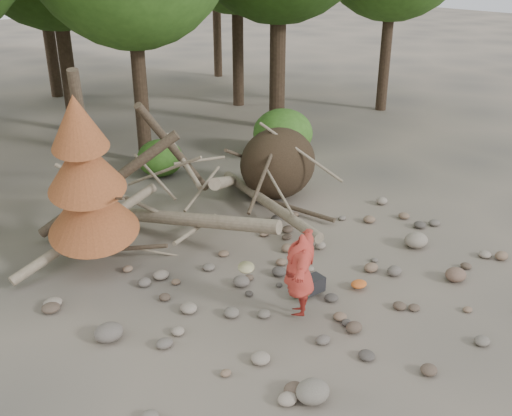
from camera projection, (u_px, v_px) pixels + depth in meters
ground at (311, 292)px, 11.53m from camera, size 120.00×120.00×0.00m
deadfall_pile at (263, 170)px, 15.35m from camera, size 8.55×5.24×3.30m
dead_conifer at (87, 180)px, 11.42m from camera, size 2.06×2.16×4.35m
bush_mid at (160, 158)px, 17.44m from camera, size 1.40×1.40×1.12m
bush_right at (283, 133)px, 19.06m from camera, size 2.00×2.00×1.60m
frisbee_thrower at (299, 275)px, 10.38m from camera, size 2.47×1.79×1.65m
backpack at (312, 287)px, 11.41m from camera, size 0.47×0.32×0.31m
cloth_green at (301, 295)px, 11.29m from camera, size 0.42×0.35×0.16m
cloth_orange at (359, 286)px, 11.61m from camera, size 0.35×0.29×0.13m
boulder_front_left at (313, 391)px, 8.66m from camera, size 0.54×0.49×0.33m
boulder_front_right at (456, 275)px, 11.88m from camera, size 0.46×0.41×0.28m
boulder_mid_right at (416, 240)px, 13.25m from camera, size 0.57×0.51×0.34m
boulder_mid_left at (109, 332)px, 10.03m from camera, size 0.52×0.47×0.31m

